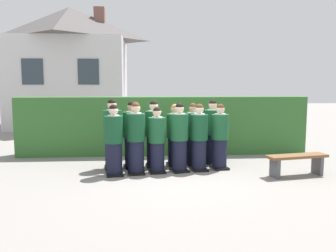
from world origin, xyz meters
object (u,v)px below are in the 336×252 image
(student_front_row_0, at_px, (114,142))
(student_front_row_2, at_px, (157,142))
(student_rear_row_0, at_px, (113,136))
(student_rear_row_3, at_px, (175,137))
(student_front_row_5, at_px, (220,138))
(student_rear_row_5, at_px, (212,133))
(student_front_row_4, at_px, (199,139))
(student_rear_row_2, at_px, (154,135))
(wooden_bench, at_px, (297,161))
(student_front_row_1, at_px, (136,140))
(student_rear_row_1, at_px, (132,136))
(student_rear_row_4, at_px, (193,135))
(student_front_row_3, at_px, (179,139))

(student_front_row_0, height_order, student_front_row_2, student_front_row_0)
(student_rear_row_0, bearing_deg, student_rear_row_3, 7.94)
(student_rear_row_0, bearing_deg, student_front_row_5, -3.93)
(student_rear_row_3, xyz_separation_m, student_rear_row_5, (1.00, 0.20, 0.05))
(student_front_row_2, xyz_separation_m, student_rear_row_5, (1.47, 0.83, 0.06))
(student_front_row_0, bearing_deg, student_front_row_4, 8.90)
(student_rear_row_2, bearing_deg, student_rear_row_5, 10.18)
(student_front_row_2, distance_m, wooden_bench, 3.18)
(student_front_row_5, height_order, student_rear_row_3, student_front_row_5)
(student_front_row_0, relative_size, student_rear_row_5, 0.97)
(student_front_row_0, distance_m, student_front_row_5, 2.54)
(student_rear_row_2, bearing_deg, student_front_row_2, -84.35)
(student_front_row_0, relative_size, student_front_row_5, 1.01)
(student_front_row_1, xyz_separation_m, student_front_row_2, (0.49, 0.06, -0.06))
(student_front_row_1, relative_size, student_front_row_5, 1.04)
(student_rear_row_1, relative_size, wooden_bench, 1.14)
(student_front_row_4, height_order, student_rear_row_4, student_front_row_4)
(student_rear_row_4, relative_size, student_rear_row_5, 0.95)
(student_rear_row_2, bearing_deg, student_rear_row_1, -173.91)
(student_front_row_4, relative_size, student_rear_row_1, 0.97)
(student_front_row_5, bearing_deg, student_rear_row_4, 138.70)
(student_front_row_0, distance_m, student_front_row_1, 0.50)
(student_rear_row_0, height_order, student_rear_row_4, student_rear_row_0)
(student_front_row_2, distance_m, student_rear_row_1, 0.78)
(student_rear_row_0, relative_size, student_rear_row_2, 1.03)
(student_front_row_5, height_order, student_rear_row_1, student_rear_row_1)
(student_front_row_0, xyz_separation_m, student_rear_row_1, (0.38, 0.68, 0.02))
(student_front_row_2, relative_size, student_rear_row_0, 0.90)
(student_rear_row_4, relative_size, wooden_bench, 1.09)
(student_rear_row_2, xyz_separation_m, student_rear_row_3, (0.52, 0.08, -0.05))
(student_rear_row_1, xyz_separation_m, student_rear_row_3, (1.07, 0.13, -0.04))
(student_front_row_5, bearing_deg, student_rear_row_3, 159.77)
(student_front_row_4, distance_m, student_rear_row_4, 0.63)
(student_rear_row_3, height_order, student_rear_row_4, student_rear_row_4)
(student_rear_row_5, relative_size, wooden_bench, 1.15)
(student_front_row_0, relative_size, student_front_row_4, 1.00)
(student_rear_row_3, bearing_deg, student_rear_row_2, -171.81)
(student_rear_row_4, bearing_deg, student_rear_row_2, -168.64)
(student_rear_row_0, xyz_separation_m, wooden_bench, (4.17, -0.96, -0.46))
(student_front_row_4, height_order, student_rear_row_1, student_rear_row_1)
(student_front_row_5, xyz_separation_m, student_rear_row_5, (-0.06, 0.59, 0.04))
(student_front_row_2, relative_size, student_rear_row_2, 0.92)
(student_front_row_3, xyz_separation_m, student_rear_row_3, (-0.06, 0.57, -0.03))
(student_rear_row_4, bearing_deg, student_front_row_2, -141.21)
(student_front_row_0, bearing_deg, student_rear_row_4, 26.01)
(wooden_bench, bearing_deg, student_front_row_1, 172.44)
(student_front_row_3, distance_m, student_rear_row_3, 0.57)
(student_rear_row_0, xyz_separation_m, student_rear_row_5, (2.53, 0.41, -0.02))
(student_front_row_3, height_order, student_rear_row_3, student_front_row_3)
(student_front_row_3, height_order, student_rear_row_0, student_rear_row_0)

